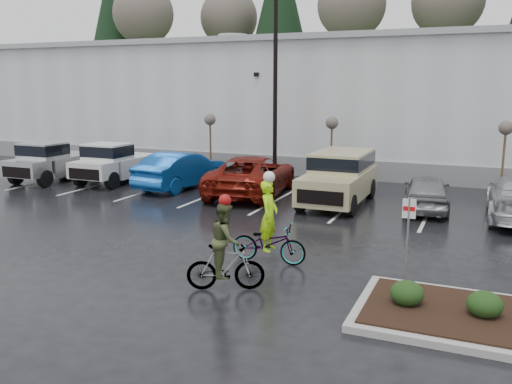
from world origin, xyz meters
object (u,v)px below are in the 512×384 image
at_px(fire_lane_sign, 408,232).
at_px(cyclist_hivis, 269,235).
at_px(sapling_mid, 332,127).
at_px(cyclist_olive, 225,255).
at_px(sapling_east, 506,132).
at_px(pickup_silver, 57,160).
at_px(lamppost, 275,62).
at_px(car_blue, 182,170).
at_px(suv_tan, 338,179).
at_px(car_red, 252,175).
at_px(pickup_white, 120,162).
at_px(car_grey, 427,192).
at_px(sapling_west, 210,123).

relative_size(fire_lane_sign, cyclist_hivis, 0.89).
relative_size(sapling_mid, cyclist_olive, 1.41).
height_order(fire_lane_sign, cyclist_olive, cyclist_olive).
xyz_separation_m(sapling_east, pickup_silver, (-20.31, -4.37, -1.75)).
relative_size(lamppost, car_blue, 1.81).
relative_size(lamppost, suv_tan, 1.81).
distance_m(car_blue, car_red, 3.58).
bearing_deg(pickup_silver, pickup_white, 14.61).
bearing_deg(pickup_silver, suv_tan, -0.01).
relative_size(lamppost, pickup_silver, 1.77).
distance_m(sapling_east, pickup_white, 17.59).
bearing_deg(sapling_east, sapling_mid, 180.00).
bearing_deg(pickup_white, sapling_mid, 20.19).
relative_size(pickup_white, car_red, 0.85).
bearing_deg(pickup_silver, car_blue, 4.82).
relative_size(pickup_silver, car_red, 0.85).
bearing_deg(lamppost, pickup_white, -160.39).
bearing_deg(car_blue, cyclist_olive, 132.09).
xyz_separation_m(sapling_mid, car_grey, (4.85, -4.08, -2.03)).
distance_m(car_grey, cyclist_olive, 10.83).
relative_size(sapling_west, car_grey, 0.78).
bearing_deg(car_blue, pickup_white, 3.04).
bearing_deg(cyclist_hivis, cyclist_olive, 172.15).
bearing_deg(pickup_silver, sapling_mid, 18.84).
xyz_separation_m(pickup_silver, cyclist_olive, (14.27, -10.00, -0.15)).
bearing_deg(suv_tan, fire_lane_sign, -65.72).
height_order(car_blue, suv_tan, suv_tan).
height_order(sapling_east, pickup_white, sapling_east).
bearing_deg(sapling_east, fire_lane_sign, -99.75).
height_order(sapling_mid, car_grey, sapling_mid).
relative_size(lamppost, cyclist_hivis, 3.72).
height_order(sapling_mid, fire_lane_sign, sapling_mid).
distance_m(lamppost, sapling_mid, 4.00).
height_order(sapling_west, cyclist_olive, sapling_west).
bearing_deg(cyclist_hivis, pickup_silver, 58.78).
relative_size(pickup_white, cyclist_olive, 2.30).
xyz_separation_m(lamppost, sapling_mid, (2.50, 1.00, -2.96)).
relative_size(sapling_east, car_blue, 0.63).
distance_m(sapling_west, car_blue, 4.27).
relative_size(pickup_white, car_grey, 1.28).
relative_size(sapling_mid, cyclist_hivis, 1.29).
bearing_deg(cyclist_hivis, pickup_white, 49.76).
height_order(sapling_west, suv_tan, sapling_west).
bearing_deg(car_red, fire_lane_sign, 123.58).
bearing_deg(sapling_west, pickup_silver, -145.29).
relative_size(sapling_east, cyclist_olive, 1.41).
bearing_deg(fire_lane_sign, car_blue, 141.41).
xyz_separation_m(fire_lane_sign, suv_tan, (-3.80, 8.43, -0.38)).
bearing_deg(car_red, car_blue, -10.31).
distance_m(pickup_silver, suv_tan, 14.31).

